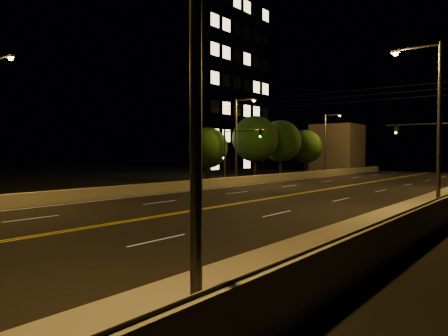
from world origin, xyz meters
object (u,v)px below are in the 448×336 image
Objects in this scene: traffic_signal_right at (441,149)px; tree_3 at (306,147)px; streetlight_1 at (434,117)px; traffic_signal_left at (233,150)px; streetlight_6 at (327,140)px; tree_1 at (255,139)px; streetlight_5 at (238,135)px; tree_0 at (208,148)px; streetlight_0 at (183,40)px; building_tower at (177,79)px; tree_2 at (280,141)px.

tree_3 reaches higher than traffic_signal_right.
streetlight_1 is 22.92m from traffic_signal_left.
tree_1 is (-4.69, -12.04, -0.05)m from streetlight_6.
streetlight_5 reaches higher than tree_3.
streetlight_1 is at bearing -27.58° from tree_0.
streetlight_1 is at bearing -81.60° from traffic_signal_right.
building_tower is at bearing 133.13° from streetlight_0.
streetlight_0 is 49.93m from tree_1.
traffic_signal_right is at bearing -51.59° from streetlight_6.
streetlight_1 is 29.21m from tree_0.
streetlight_0 is 59.74m from tree_3.
traffic_signal_left is 0.92× the size of tree_0.
streetlight_6 is 1.58× the size of traffic_signal_right.
streetlight_1 is 41.60m from streetlight_6.
tree_3 is at bearing 124.92° from streetlight_1.
tree_1 is 11.93m from tree_3.
streetlight_0 is at bearing -58.46° from tree_1.
streetlight_6 is at bearing 90.00° from streetlight_5.
streetlight_5 is 1.00× the size of streetlight_6.
streetlight_5 is 1.58× the size of traffic_signal_left.
streetlight_5 is 4.63m from tree_0.
tree_2 is 1.16× the size of tree_3.
building_tower is 4.90× the size of tree_0.
tree_0 is 21.96m from tree_3.
building_tower is at bearing -147.12° from tree_3.
building_tower is 3.83× the size of tree_2.
streetlight_5 reaches higher than traffic_signal_left.
tree_1 is (-4.69, 10.46, -0.05)m from streetlight_5.
streetlight_6 is 3.44m from tree_3.
traffic_signal_right is 0.19× the size of building_tower.
traffic_signal_right is at bearing -7.35° from streetlight_5.
streetlight_1 is at bearing -31.22° from building_tower.
tree_0 is at bearing -88.53° from tree_1.
tree_2 is (-4.09, -6.45, -0.22)m from streetlight_6.
streetlight_6 is at bearing 78.69° from tree_0.
streetlight_5 is 1.45× the size of tree_0.
streetlight_1 is at bearing -31.54° from streetlight_5.
tree_3 is (-23.18, 24.84, 0.64)m from traffic_signal_right.
streetlight_5 is 16.56m from tree_2.
traffic_signal_left is 27.48m from building_tower.
streetlight_0 and streetlight_6 have the same top height.
streetlight_6 is (-21.43, 35.65, 0.00)m from streetlight_1.
streetlight_6 is at bearing 57.63° from tree_2.
streetlight_1 reaches higher than traffic_signal_left.
traffic_signal_left is (-18.70, 0.00, 0.00)m from traffic_signal_right.
traffic_signal_right is 43.39m from building_tower.
building_tower is at bearing 160.10° from traffic_signal_right.
streetlight_6 reaches higher than tree_0.
traffic_signal_right is 0.72× the size of tree_2.
traffic_signal_right is at bearing 93.03° from streetlight_0.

